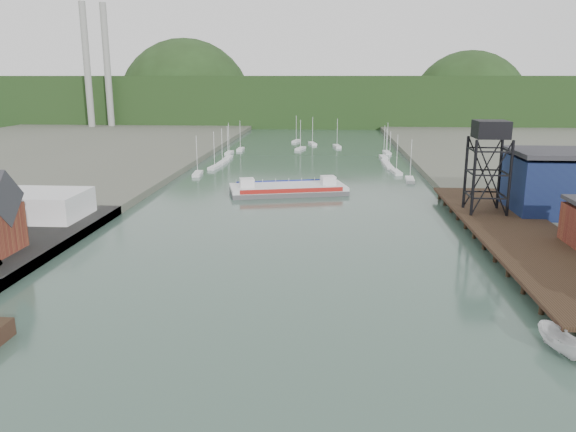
# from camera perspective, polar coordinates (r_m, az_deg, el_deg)

# --- Properties ---
(ground) EXTENTS (600.00, 600.00, 0.00)m
(ground) POSITION_cam_1_polar(r_m,az_deg,el_deg) (48.99, -5.37, -17.31)
(ground) COLOR #2C453B
(ground) RESTS_ON ground
(east_pier) EXTENTS (14.00, 70.00, 2.45)m
(east_pier) POSITION_cam_1_polar(r_m,az_deg,el_deg) (94.12, 22.43, -1.58)
(east_pier) COLOR black
(east_pier) RESTS_ON ground
(white_shed) EXTENTS (18.00, 12.00, 4.50)m
(white_shed) POSITION_cam_1_polar(r_m,az_deg,el_deg) (106.95, -24.60, 1.05)
(white_shed) COLOR silver
(white_shed) RESTS_ON west_quay
(lift_tower) EXTENTS (6.50, 6.50, 16.00)m
(lift_tower) POSITION_cam_1_polar(r_m,az_deg,el_deg) (103.44, 19.89, 7.72)
(lift_tower) COLOR black
(lift_tower) RESTS_ON east_pier
(blue_shed) EXTENTS (20.50, 14.50, 11.30)m
(blue_shed) POSITION_cam_1_polar(r_m,az_deg,el_deg) (111.32, 26.72, 2.98)
(blue_shed) COLOR #0D103C
(blue_shed) RESTS_ON east_land
(marina_sailboats) EXTENTS (57.71, 92.65, 0.90)m
(marina_sailboats) POSITION_cam_1_polar(r_m,az_deg,el_deg) (181.59, 1.93, 6.01)
(marina_sailboats) COLOR silver
(marina_sailboats) RESTS_ON ground
(smokestacks) EXTENTS (11.20, 8.20, 60.00)m
(smokestacks) POSITION_cam_1_polar(r_m,az_deg,el_deg) (296.37, -18.81, 14.12)
(smokestacks) COLOR gray
(smokestacks) RESTS_ON ground
(distant_hills) EXTENTS (500.00, 120.00, 80.00)m
(distant_hills) POSITION_cam_1_polar(r_m,az_deg,el_deg) (343.11, 2.42, 11.42)
(distant_hills) COLOR #1E3116
(distant_hills) RESTS_ON ground
(chain_ferry) EXTENTS (27.26, 16.11, 3.68)m
(chain_ferry) POSITION_cam_1_polar(r_m,az_deg,el_deg) (125.65, 0.00, 2.78)
(chain_ferry) COLOR #4D4D50
(chain_ferry) RESTS_ON ground
(motorboat) EXTENTS (3.62, 6.58, 2.40)m
(motorboat) POSITION_cam_1_polar(r_m,az_deg,el_deg) (59.72, 25.99, -11.44)
(motorboat) COLOR silver
(motorboat) RESTS_ON ground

